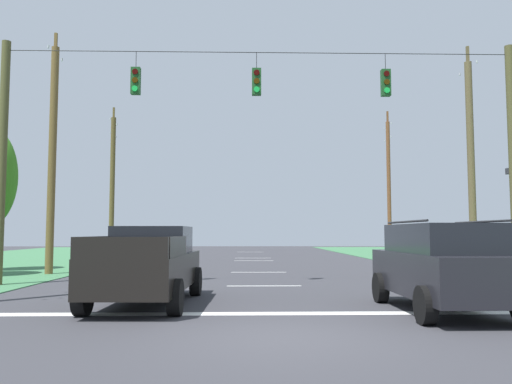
{
  "coord_description": "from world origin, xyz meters",
  "views": [
    {
      "loc": [
        -0.72,
        -9.14,
        1.79
      ],
      "look_at": [
        -0.24,
        9.89,
        3.27
      ],
      "focal_mm": 36.63,
      "sensor_mm": 36.0,
      "label": 1
    }
  ],
  "objects": [
    {
      "name": "lane_dash_2",
      "position": [
        0.0,
        24.34,
        0.0
      ],
      "size": [
        2.5,
        0.15,
        0.01
      ],
      "primitive_type": "cube",
      "rotation": [
        0.0,
        0.0,
        1.57
      ],
      "color": "white",
      "rests_on": "ground"
    },
    {
      "name": "utility_pole_mid_right",
      "position": [
        9.6,
        14.0,
        4.95
      ],
      "size": [
        0.32,
        1.91,
        10.34
      ],
      "color": "brown",
      "rests_on": "ground"
    },
    {
      "name": "ground_plane",
      "position": [
        0.0,
        0.0,
        0.0
      ],
      "size": [
        120.0,
        120.0,
        0.0
      ],
      "primitive_type": "plane",
      "color": "#333338"
    },
    {
      "name": "lane_dash_4",
      "position": [
        0.0,
        39.36,
        0.0
      ],
      "size": [
        2.5,
        0.15,
        0.01
      ],
      "primitive_type": "cube",
      "rotation": [
        0.0,
        0.0,
        1.57
      ],
      "color": "white",
      "rests_on": "ground"
    },
    {
      "name": "utility_pole_far_right",
      "position": [
        9.35,
        26.39,
        5.08
      ],
      "size": [
        0.27,
        1.91,
        10.22
      ],
      "color": "brown",
      "rests_on": "ground"
    },
    {
      "name": "lane_dash_1",
      "position": [
        0.0,
        14.63,
        0.0
      ],
      "size": [
        2.5,
        0.15,
        0.01
      ],
      "primitive_type": "cube",
      "rotation": [
        0.0,
        0.0,
        1.57
      ],
      "color": "white",
      "rests_on": "ground"
    },
    {
      "name": "lane_dash_0",
      "position": [
        0.0,
        8.54,
        0.0
      ],
      "size": [
        2.5,
        0.15,
        0.01
      ],
      "primitive_type": "cube",
      "rotation": [
        0.0,
        0.0,
        1.57
      ],
      "color": "white",
      "rests_on": "ground"
    },
    {
      "name": "distant_car_oncoming",
      "position": [
        11.88,
        15.1,
        0.79
      ],
      "size": [
        2.25,
        4.41,
        1.52
      ],
      "color": "maroon",
      "rests_on": "ground"
    },
    {
      "name": "overhead_signal_span",
      "position": [
        -0.1,
        8.84,
        4.63
      ],
      "size": [
        18.1,
        0.31,
        8.46
      ],
      "color": "#4E4C2A",
      "rests_on": "ground"
    },
    {
      "name": "distant_car_crossing_white",
      "position": [
        10.96,
        20.27,
        0.79
      ],
      "size": [
        4.39,
        2.19,
        1.52
      ],
      "color": "silver",
      "rests_on": "ground"
    },
    {
      "name": "utility_pole_far_left",
      "position": [
        -9.42,
        25.64,
        4.98
      ],
      "size": [
        0.32,
        1.83,
        10.2
      ],
      "color": "brown",
      "rests_on": "ground"
    },
    {
      "name": "suv_black",
      "position": [
        3.8,
        2.64,
        1.06
      ],
      "size": [
        2.23,
        4.81,
        2.05
      ],
      "color": "black",
      "rests_on": "ground"
    },
    {
      "name": "utility_pole_mid_left",
      "position": [
        -9.01,
        13.55,
        5.11
      ],
      "size": [
        0.33,
        1.74,
        10.61
      ],
      "color": "brown",
      "rests_on": "ground"
    },
    {
      "name": "stop_bar_stripe",
      "position": [
        0.0,
        2.54,
        0.0
      ],
      "size": [
        14.86,
        0.45,
        0.01
      ],
      "primitive_type": "cube",
      "color": "white",
      "rests_on": "ground"
    },
    {
      "name": "pickup_truck",
      "position": [
        -3.11,
        4.21,
        0.97
      ],
      "size": [
        2.41,
        5.46,
        1.95
      ],
      "color": "black",
      "rests_on": "ground"
    },
    {
      "name": "lane_dash_3",
      "position": [
        0.0,
        27.83,
        0.0
      ],
      "size": [
        2.5,
        0.15,
        0.01
      ],
      "primitive_type": "cube",
      "rotation": [
        0.0,
        0.0,
        1.57
      ],
      "color": "white",
      "rests_on": "ground"
    }
  ]
}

